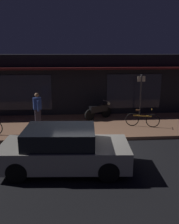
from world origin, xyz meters
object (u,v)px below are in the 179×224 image
at_px(person_photographer, 38,109).
at_px(sign_post, 141,93).
at_px(motorcycle, 99,110).
at_px(bicycle_parked, 142,120).
at_px(parked_car_near, 64,149).

height_order(person_photographer, sign_post, sign_post).
relative_size(person_photographer, sign_post, 0.70).
xyz_separation_m(person_photographer, sign_post, (5.54, 1.34, 0.48)).
bearing_deg(motorcycle, sign_post, 6.84).
xyz_separation_m(motorcycle, bicycle_parked, (1.99, -1.57, -0.14)).
relative_size(motorcycle, person_photographer, 0.93).
xyz_separation_m(motorcycle, parked_car_near, (-1.74, -5.42, 0.06)).
bearing_deg(person_photographer, bicycle_parked, -5.66).
distance_m(bicycle_parked, parked_car_near, 5.37).
relative_size(motorcycle, parked_car_near, 0.37).
bearing_deg(parked_car_near, person_photographer, 107.99).
distance_m(sign_post, parked_car_near, 7.09).
bearing_deg(bicycle_parked, parked_car_near, -134.12).
bearing_deg(motorcycle, parked_car_near, -107.81).
relative_size(person_photographer, parked_car_near, 0.40).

